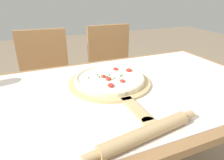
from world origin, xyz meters
The scene contains 7 objects.
dining_table centered at (0.00, 0.00, 0.64)m, with size 1.47×0.86×0.75m.
towel_cloth centered at (0.00, 0.00, 0.75)m, with size 1.39×0.78×0.00m.
pizza_peel centered at (-0.03, 0.05, 0.76)m, with size 0.40×0.58×0.01m.
pizza centered at (-0.03, 0.07, 0.78)m, with size 0.34×0.34×0.03m.
rolling_pin centered at (-0.09, -0.35, 0.78)m, with size 0.41×0.09×0.04m.
chair_left centered at (-0.29, 0.78, 0.53)m, with size 0.43×0.43×0.90m.
chair_right centered at (0.28, 0.78, 0.53)m, with size 0.41×0.41×0.90m.
Camera 1 is at (-0.37, -0.75, 1.17)m, focal length 32.00 mm.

